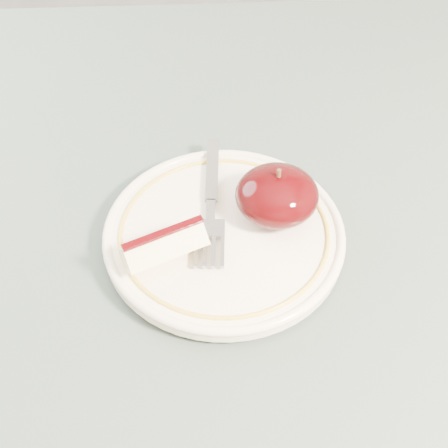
{
  "coord_description": "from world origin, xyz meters",
  "views": [
    {
      "loc": [
        -0.04,
        -0.38,
        1.2
      ],
      "look_at": [
        -0.02,
        0.0,
        0.78
      ],
      "focal_mm": 50.0,
      "sensor_mm": 36.0,
      "label": 1
    }
  ],
  "objects_px": {
    "plate": "(224,234)",
    "fork": "(211,202)",
    "table": "(242,297)",
    "apple_half": "(277,195)"
  },
  "relations": [
    {
      "from": "plate",
      "to": "apple_half",
      "type": "xyz_separation_m",
      "value": [
        0.05,
        0.02,
        0.03
      ]
    },
    {
      "from": "apple_half",
      "to": "fork",
      "type": "relative_size",
      "value": 0.46
    },
    {
      "from": "table",
      "to": "apple_half",
      "type": "xyz_separation_m",
      "value": [
        0.03,
        0.02,
        0.13
      ]
    },
    {
      "from": "table",
      "to": "apple_half",
      "type": "distance_m",
      "value": 0.13
    },
    {
      "from": "fork",
      "to": "apple_half",
      "type": "bearing_deg",
      "value": -98.78
    },
    {
      "from": "table",
      "to": "apple_half",
      "type": "relative_size",
      "value": 11.55
    },
    {
      "from": "plate",
      "to": "fork",
      "type": "distance_m",
      "value": 0.04
    },
    {
      "from": "table",
      "to": "plate",
      "type": "distance_m",
      "value": 0.1
    },
    {
      "from": "table",
      "to": "plate",
      "type": "relative_size",
      "value": 3.99
    },
    {
      "from": "table",
      "to": "fork",
      "type": "xyz_separation_m",
      "value": [
        -0.03,
        0.03,
        0.11
      ]
    }
  ]
}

